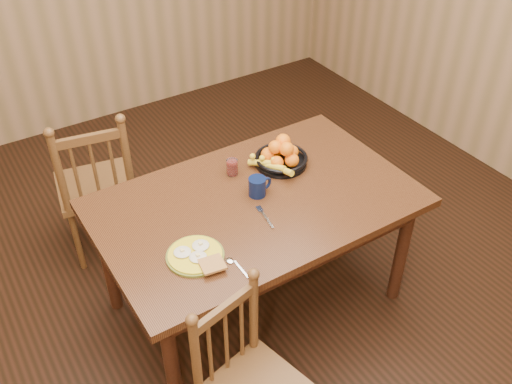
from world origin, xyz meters
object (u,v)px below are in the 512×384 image
chair_far (97,187)px  coffee_mug (258,186)px  fruit_bowl (280,156)px  dining_table (256,213)px  breakfast_plate (196,255)px

chair_far → coffee_mug: bearing=134.6°
coffee_mug → fruit_bowl: (0.24, 0.15, 0.00)m
coffee_mug → dining_table: bearing=-134.7°
dining_table → breakfast_plate: (-0.45, -0.20, 0.10)m
breakfast_plate → fruit_bowl: 0.82m
breakfast_plate → dining_table: bearing=24.5°
coffee_mug → fruit_bowl: bearing=32.3°
dining_table → fruit_bowl: size_ratio=4.94×
coffee_mug → chair_far: bearing=124.4°
dining_table → chair_far: chair_far is taller
dining_table → coffee_mug: size_ratio=11.95×
chair_far → dining_table: bearing=132.1°
dining_table → chair_far: bearing=121.9°
fruit_bowl → chair_far: bearing=139.6°
dining_table → fruit_bowl: (0.28, 0.19, 0.14)m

